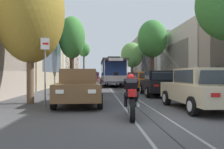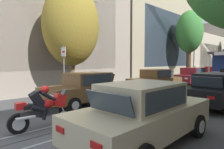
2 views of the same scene
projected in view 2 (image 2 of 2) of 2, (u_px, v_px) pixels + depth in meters
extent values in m
cube|color=gray|center=(50.00, 21.00, 14.77)|extent=(4.50, 13.38, 10.42)
cube|color=#2D3842|center=(66.00, 24.00, 13.20)|extent=(0.04, 9.58, 6.25)
cube|color=tan|center=(153.00, 36.00, 24.23)|extent=(4.48, 13.38, 10.60)
cube|color=#2D3842|center=(169.00, 39.00, 22.67)|extent=(0.04, 9.58, 6.36)
cube|color=#BCAD93|center=(199.00, 55.00, 33.73)|extent=(4.21, 13.38, 6.65)
cube|color=#2D3842|center=(211.00, 57.00, 32.26)|extent=(0.04, 9.58, 3.99)
cube|color=gray|center=(221.00, 49.00, 43.53)|extent=(5.43, 13.38, 9.93)
cube|color=brown|center=(86.00, 91.00, 9.63)|extent=(1.99, 4.38, 0.66)
cube|color=brown|center=(88.00, 79.00, 9.70)|extent=(1.57, 2.13, 0.60)
cube|color=#2D3842|center=(74.00, 80.00, 9.09)|extent=(1.34, 0.28, 0.47)
cube|color=#2D3842|center=(105.00, 78.00, 10.55)|extent=(1.30, 0.26, 0.45)
cube|color=#2D3842|center=(98.00, 80.00, 9.18)|extent=(0.11, 1.81, 0.47)
cube|color=#2D3842|center=(79.00, 78.00, 10.21)|extent=(0.11, 1.81, 0.47)
cube|color=white|center=(52.00, 96.00, 7.68)|extent=(0.28, 0.05, 0.14)
cube|color=#B21414|center=(123.00, 86.00, 10.80)|extent=(0.28, 0.05, 0.12)
cube|color=white|center=(39.00, 93.00, 8.44)|extent=(0.28, 0.05, 0.14)
cube|color=#B21414|center=(108.00, 85.00, 11.57)|extent=(0.28, 0.05, 0.12)
cylinder|color=black|center=(74.00, 105.00, 8.08)|extent=(0.23, 0.65, 0.64)
cylinder|color=silver|center=(76.00, 105.00, 8.01)|extent=(0.04, 0.35, 0.35)
cylinder|color=black|center=(52.00, 99.00, 9.29)|extent=(0.23, 0.65, 0.64)
cylinder|color=silver|center=(51.00, 99.00, 9.37)|extent=(0.04, 0.35, 0.35)
cylinder|color=black|center=(117.00, 97.00, 10.01)|extent=(0.23, 0.65, 0.64)
cylinder|color=silver|center=(118.00, 97.00, 9.94)|extent=(0.04, 0.35, 0.35)
cylinder|color=black|center=(94.00, 93.00, 11.22)|extent=(0.23, 0.65, 0.64)
cylinder|color=silver|center=(93.00, 93.00, 11.30)|extent=(0.04, 0.35, 0.35)
cube|color=brown|center=(155.00, 82.00, 13.97)|extent=(1.96, 4.37, 0.66)
cube|color=brown|center=(157.00, 73.00, 14.03)|extent=(1.55, 2.12, 0.60)
cube|color=#2D3842|center=(150.00, 74.00, 13.48)|extent=(1.34, 0.27, 0.47)
cube|color=#2D3842|center=(166.00, 73.00, 14.82)|extent=(1.30, 0.25, 0.45)
cube|color=#2D3842|center=(166.00, 74.00, 13.48)|extent=(0.10, 1.81, 0.47)
cube|color=#2D3842|center=(148.00, 73.00, 14.59)|extent=(0.10, 1.81, 0.47)
cube|color=white|center=(142.00, 84.00, 12.12)|extent=(0.28, 0.05, 0.14)
cube|color=#B21414|center=(178.00, 80.00, 14.99)|extent=(0.28, 0.05, 0.12)
cube|color=white|center=(129.00, 82.00, 12.95)|extent=(0.28, 0.05, 0.14)
cube|color=#B21414|center=(165.00, 79.00, 15.82)|extent=(0.28, 0.05, 0.12)
cylinder|color=black|center=(154.00, 90.00, 12.45)|extent=(0.22, 0.65, 0.64)
cylinder|color=silver|center=(156.00, 90.00, 12.37)|extent=(0.03, 0.35, 0.35)
cylinder|color=black|center=(134.00, 87.00, 13.76)|extent=(0.22, 0.65, 0.64)
cylinder|color=silver|center=(133.00, 87.00, 13.85)|extent=(0.03, 0.35, 0.35)
cylinder|color=black|center=(176.00, 86.00, 14.23)|extent=(0.22, 0.65, 0.64)
cylinder|color=silver|center=(177.00, 87.00, 14.14)|extent=(0.03, 0.35, 0.35)
cylinder|color=black|center=(156.00, 84.00, 15.54)|extent=(0.22, 0.65, 0.64)
cylinder|color=silver|center=(155.00, 84.00, 15.62)|extent=(0.03, 0.35, 0.35)
cube|color=maroon|center=(192.00, 78.00, 17.85)|extent=(2.00, 4.38, 0.66)
cube|color=maroon|center=(193.00, 71.00, 17.91)|extent=(1.57, 2.13, 0.60)
cube|color=#2D3842|center=(189.00, 71.00, 17.36)|extent=(1.34, 0.28, 0.47)
cube|color=#2D3842|center=(199.00, 71.00, 18.69)|extent=(1.30, 0.26, 0.45)
cube|color=#2D3842|center=(201.00, 71.00, 17.35)|extent=(0.11, 1.81, 0.47)
cube|color=#2D3842|center=(185.00, 71.00, 18.47)|extent=(0.11, 1.81, 0.47)
cube|color=white|center=(186.00, 78.00, 16.00)|extent=(0.28, 0.05, 0.14)
cube|color=#B21414|center=(208.00, 76.00, 18.85)|extent=(0.28, 0.05, 0.12)
cube|color=white|center=(174.00, 78.00, 16.84)|extent=(0.28, 0.05, 0.14)
cube|color=#B21414|center=(197.00, 75.00, 19.68)|extent=(0.28, 0.05, 0.12)
cylinder|color=black|center=(195.00, 83.00, 16.33)|extent=(0.23, 0.65, 0.64)
cylinder|color=silver|center=(196.00, 83.00, 16.25)|extent=(0.04, 0.35, 0.35)
cylinder|color=black|center=(176.00, 82.00, 17.65)|extent=(0.23, 0.65, 0.64)
cylinder|color=silver|center=(175.00, 82.00, 17.74)|extent=(0.04, 0.35, 0.35)
cylinder|color=black|center=(208.00, 81.00, 18.09)|extent=(0.23, 0.65, 0.64)
cylinder|color=silver|center=(209.00, 81.00, 18.01)|extent=(0.04, 0.35, 0.35)
cylinder|color=black|center=(190.00, 80.00, 19.41)|extent=(0.23, 0.65, 0.64)
cylinder|color=silver|center=(189.00, 80.00, 19.49)|extent=(0.04, 0.35, 0.35)
cube|color=red|center=(214.00, 75.00, 21.75)|extent=(1.84, 4.32, 0.66)
cube|color=red|center=(215.00, 69.00, 21.82)|extent=(1.50, 2.08, 0.60)
cube|color=#2D3842|center=(212.00, 70.00, 21.23)|extent=(1.33, 0.23, 0.47)
cube|color=#2D3842|center=(218.00, 69.00, 22.64)|extent=(1.30, 0.21, 0.45)
cube|color=#2D3842|center=(222.00, 69.00, 21.28)|extent=(0.05, 1.81, 0.47)
cube|color=#2D3842|center=(208.00, 69.00, 22.35)|extent=(0.05, 1.81, 0.47)
cube|color=white|center=(213.00, 75.00, 19.84)|extent=(0.28, 0.04, 0.14)
cube|color=white|center=(202.00, 75.00, 20.63)|extent=(0.28, 0.04, 0.14)
cube|color=#B21414|center=(215.00, 73.00, 23.65)|extent=(0.28, 0.04, 0.12)
cylinder|color=black|center=(219.00, 79.00, 20.22)|extent=(0.21, 0.64, 0.64)
cylinder|color=silver|center=(220.00, 79.00, 20.14)|extent=(0.02, 0.35, 0.35)
cylinder|color=black|center=(201.00, 78.00, 21.47)|extent=(0.21, 0.64, 0.64)
cylinder|color=silver|center=(200.00, 78.00, 21.55)|extent=(0.02, 0.35, 0.35)
cylinder|color=black|center=(210.00, 77.00, 23.33)|extent=(0.21, 0.64, 0.64)
cylinder|color=silver|center=(209.00, 77.00, 23.41)|extent=(0.02, 0.35, 0.35)
cube|color=#2D3842|center=(224.00, 68.00, 26.47)|extent=(0.10, 1.81, 0.47)
cube|color=white|center=(220.00, 73.00, 24.71)|extent=(0.28, 0.05, 0.14)
cylinder|color=black|center=(219.00, 76.00, 25.56)|extent=(0.23, 0.65, 0.64)
cylinder|color=silver|center=(218.00, 75.00, 25.63)|extent=(0.03, 0.35, 0.35)
cylinder|color=silver|center=(224.00, 75.00, 27.55)|extent=(0.03, 0.35, 0.35)
cube|color=#C1B28E|center=(145.00, 118.00, 5.09)|extent=(1.93, 4.35, 0.66)
cube|color=#C1B28E|center=(141.00, 95.00, 4.94)|extent=(1.54, 2.11, 0.60)
cube|color=#2D3842|center=(159.00, 92.00, 5.54)|extent=(1.34, 0.26, 0.47)
cube|color=#2D3842|center=(108.00, 103.00, 4.10)|extent=(1.30, 0.24, 0.45)
cube|color=#2D3842|center=(120.00, 92.00, 5.46)|extent=(0.08, 1.81, 0.47)
cube|color=#2D3842|center=(168.00, 99.00, 4.42)|extent=(0.08, 1.81, 0.47)
cube|color=white|center=(166.00, 100.00, 7.01)|extent=(0.28, 0.05, 0.14)
cube|color=#B21414|center=(60.00, 130.00, 3.93)|extent=(0.28, 0.05, 0.12)
cube|color=white|center=(198.00, 105.00, 6.23)|extent=(0.28, 0.05, 0.14)
cube|color=#B21414|center=(96.00, 146.00, 3.15)|extent=(0.28, 0.05, 0.12)
cylinder|color=black|center=(146.00, 114.00, 6.68)|extent=(0.22, 0.65, 0.64)
cylinder|color=silver|center=(143.00, 114.00, 6.75)|extent=(0.03, 0.35, 0.35)
cylinder|color=black|center=(198.00, 126.00, 5.45)|extent=(0.22, 0.65, 0.64)
cylinder|color=silver|center=(202.00, 127.00, 5.37)|extent=(0.03, 0.35, 0.35)
cylinder|color=black|center=(83.00, 135.00, 4.77)|extent=(0.22, 0.65, 0.64)
cylinder|color=silver|center=(81.00, 134.00, 4.85)|extent=(0.03, 0.35, 0.35)
cube|color=black|center=(218.00, 93.00, 9.25)|extent=(2.01, 4.38, 0.66)
cube|color=black|center=(217.00, 80.00, 9.11)|extent=(1.57, 2.13, 0.60)
cube|color=#2D3842|center=(224.00, 79.00, 9.66)|extent=(1.34, 0.29, 0.47)
cube|color=#2D3842|center=(206.00, 82.00, 8.33)|extent=(1.30, 0.26, 0.45)
cube|color=#2D3842|center=(201.00, 79.00, 9.67)|extent=(0.12, 1.81, 0.47)
cube|color=white|center=(222.00, 86.00, 11.08)|extent=(0.28, 0.05, 0.14)
cube|color=#B21414|center=(184.00, 94.00, 8.24)|extent=(0.28, 0.05, 0.12)
cube|color=#B21414|center=(211.00, 98.00, 7.40)|extent=(0.28, 0.05, 0.12)
cylinder|color=black|center=(210.00, 94.00, 10.80)|extent=(0.23, 0.65, 0.64)
cylinder|color=silver|center=(208.00, 94.00, 10.89)|extent=(0.04, 0.35, 0.35)
cylinder|color=black|center=(186.00, 100.00, 9.05)|extent=(0.23, 0.65, 0.64)
cylinder|color=silver|center=(184.00, 100.00, 9.14)|extent=(0.04, 0.35, 0.35)
cylinder|color=silver|center=(224.00, 90.00, 12.63)|extent=(0.02, 0.35, 0.35)
cylinder|color=brown|center=(72.00, 71.00, 11.67)|extent=(0.33, 0.33, 3.09)
ellipsoid|color=olive|center=(71.00, 25.00, 11.49)|extent=(3.16, 3.40, 4.80)
cylinder|color=#4C3826|center=(189.00, 61.00, 22.22)|extent=(0.52, 0.52, 4.35)
ellipsoid|color=#387A33|center=(189.00, 32.00, 22.00)|extent=(2.95, 3.14, 4.73)
cube|color=#3D3D42|center=(224.00, 80.00, 16.68)|extent=(2.42, 1.14, 0.10)
cylinder|color=white|center=(209.00, 67.00, 17.08)|extent=(0.08, 0.08, 2.30)
cube|color=#2D3842|center=(224.00, 63.00, 20.48)|extent=(0.14, 6.37, 0.90)
cube|color=white|center=(223.00, 53.00, 16.16)|extent=(1.44, 0.08, 0.28)
cube|color=black|center=(223.00, 70.00, 16.22)|extent=(0.44, 0.04, 0.32)
cylinder|color=#332D28|center=(223.00, 80.00, 18.76)|extent=(0.13, 0.70, 0.70)
cylinder|color=black|center=(18.00, 124.00, 5.70)|extent=(0.19, 0.61, 0.60)
cylinder|color=black|center=(63.00, 116.00, 6.58)|extent=(0.16, 0.58, 0.57)
cylinder|color=silver|center=(18.00, 124.00, 5.70)|extent=(0.19, 0.37, 0.36)
cylinder|color=silver|center=(63.00, 116.00, 6.58)|extent=(0.15, 0.34, 0.33)
cube|color=#2D2D33|center=(40.00, 113.00, 6.08)|extent=(0.26, 1.19, 0.20)
ellipsoid|color=red|center=(46.00, 104.00, 6.19)|extent=(0.41, 0.59, 0.28)
cube|color=red|center=(59.00, 100.00, 6.47)|extent=(0.36, 0.44, 0.47)
cube|color=#2D3842|center=(63.00, 93.00, 6.54)|extent=(0.25, 0.17, 0.23)
sphere|color=white|center=(63.00, 100.00, 6.56)|extent=(0.14, 0.14, 0.14)
cube|color=black|center=(32.00, 106.00, 5.92)|extent=(0.33, 0.54, 0.12)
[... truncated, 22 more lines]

